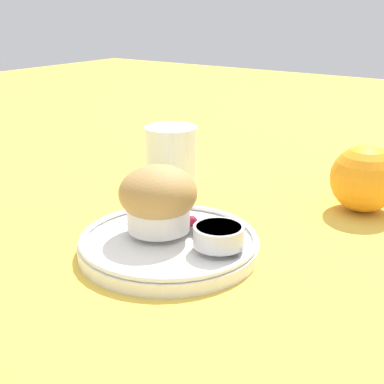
% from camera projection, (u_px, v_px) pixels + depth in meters
% --- Properties ---
extents(ground_plane, '(3.00, 3.00, 0.00)m').
position_uv_depth(ground_plane, '(175.00, 254.00, 0.57)').
color(ground_plane, gold).
extents(plate, '(0.19, 0.19, 0.02)m').
position_uv_depth(plate, '(170.00, 243.00, 0.57)').
color(plate, white).
rests_on(plate, ground_plane).
extents(muffin, '(0.08, 0.08, 0.07)m').
position_uv_depth(muffin, '(158.00, 199.00, 0.57)').
color(muffin, silver).
rests_on(muffin, plate).
extents(cream_ramekin, '(0.05, 0.05, 0.02)m').
position_uv_depth(cream_ramekin, '(219.00, 235.00, 0.54)').
color(cream_ramekin, silver).
rests_on(cream_ramekin, plate).
extents(berry_pair, '(0.03, 0.01, 0.01)m').
position_uv_depth(berry_pair, '(189.00, 221.00, 0.59)').
color(berry_pair, maroon).
rests_on(berry_pair, plate).
extents(butter_knife, '(0.18, 0.08, 0.00)m').
position_uv_depth(butter_knife, '(187.00, 221.00, 0.60)').
color(butter_knife, '#B7B7BC').
rests_on(butter_knife, plate).
extents(orange_fruit, '(0.09, 0.09, 0.09)m').
position_uv_depth(orange_fruit, '(364.00, 179.00, 0.68)').
color(orange_fruit, orange).
rests_on(orange_fruit, ground_plane).
extents(juice_glass, '(0.08, 0.08, 0.09)m').
position_uv_depth(juice_glass, '(171.00, 156.00, 0.77)').
color(juice_glass, silver).
rests_on(juice_glass, ground_plane).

